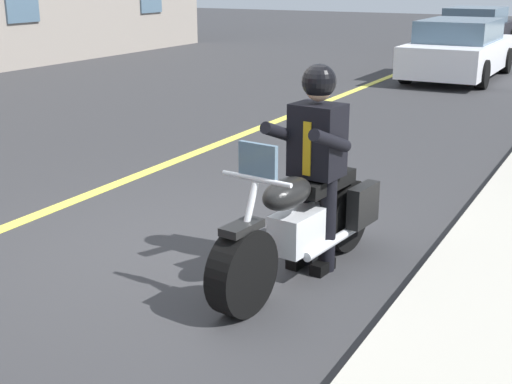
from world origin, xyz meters
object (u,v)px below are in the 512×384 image
Objects in this scene: rider_main at (316,151)px; car_dark at (475,30)px; motorcycle_main at (303,224)px; car_silver at (459,49)px.

car_dark is at bearing -172.15° from rider_main.
rider_main is at bearing 7.85° from car_dark.
motorcycle_main is 0.61m from rider_main.
motorcycle_main is at bearing 7.71° from car_dark.
car_silver is 1.00× the size of car_dark.
car_silver is at bearing 8.57° from car_dark.
rider_main reaches higher than motorcycle_main.
rider_main is (-0.19, 0.02, 0.58)m from motorcycle_main.
motorcycle_main is 0.48× the size of car_silver.
car_dark is at bearing -171.43° from car_silver.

